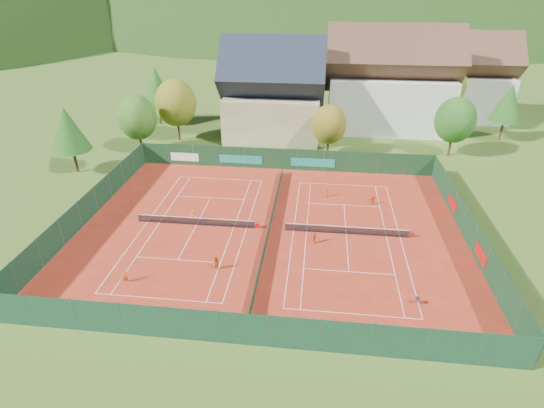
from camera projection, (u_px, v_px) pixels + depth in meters
The scene contains 32 objects.
ground at pixel (270, 230), 44.88m from camera, with size 600.00×600.00×0.00m, color #39591B.
clay_pad at pixel (270, 229), 44.87m from camera, with size 40.00×32.00×0.01m, color #A32918.
court_markings_left at pixel (196, 225), 45.67m from camera, with size 11.03×23.83×0.00m.
court_markings_right at pixel (346, 234), 44.06m from camera, with size 11.03×23.83×0.00m.
tennis_net_left at pixel (197, 221), 45.42m from camera, with size 13.30×0.10×1.02m.
tennis_net_right at pixel (348, 230), 43.81m from camera, with size 13.30×0.10×1.02m.
court_divider at pixel (270, 225), 44.64m from camera, with size 0.03×28.80×1.00m.
fence_north at pixel (280, 159), 58.20m from camera, with size 40.00×0.10×3.00m.
fence_south at pixel (243, 329), 30.17m from camera, with size 40.00×0.04×3.00m.
fence_west at pixel (88, 207), 46.17m from camera, with size 0.04×32.00×3.00m.
fence_east at pixel (469, 229), 42.20m from camera, with size 0.09×32.00×3.00m.
chalet at pixel (273, 96), 68.26m from camera, with size 16.20×12.00×16.00m.
hotel_block_a at pixel (390, 86), 71.23m from camera, with size 21.60×11.00×17.25m.
hotel_block_b at pixel (462, 82), 77.18m from camera, with size 17.28×10.00×15.50m.
tree_west_front at pixel (137, 118), 62.01m from camera, with size 5.72×5.72×8.69m.
tree_west_mid at pixel (176, 103), 66.53m from camera, with size 6.44×6.44×9.78m.
tree_west_back at pixel (156, 86), 73.81m from camera, with size 5.60×5.60×10.00m.
tree_center at pixel (329, 125), 61.26m from camera, with size 5.01×5.01×7.60m.
tree_east_front at pixel (455, 120), 60.88m from camera, with size 5.72×5.72×8.69m.
tree_east_mid at pixel (509, 103), 66.55m from camera, with size 5.04×5.04×9.00m.
tree_west_side at pixel (68, 129), 55.30m from camera, with size 5.04×5.04×9.00m.
tree_east_back at pixel (444, 86), 74.02m from camera, with size 7.15×7.15×10.86m.
mountain_backdrop at pixel (360, 91), 264.95m from camera, with size 820.00×530.00×242.00m.
ball_hopper at pixel (418, 299), 34.37m from camera, with size 0.34×0.34×0.80m.
loose_ball_0 at pixel (149, 259), 40.14m from camera, with size 0.07×0.07×0.07m, color #CCD833.
loose_ball_1 at pixel (322, 317), 33.34m from camera, with size 0.07×0.07×0.07m, color #CCD833.
player_left_near at pixel (125, 276), 36.89m from camera, with size 0.48×0.31×1.31m, color #D75B13.
player_left_mid at pixel (216, 263), 38.42m from camera, with size 0.67×0.52×1.38m, color #CB4A12.
player_left_far at pixel (193, 216), 45.97m from camera, with size 0.87×0.50×1.35m, color orange.
player_right_near at pixel (315, 238), 42.30m from camera, with size 0.75×0.31×1.27m, color #D95B13.
player_right_far_a at pixel (326, 192), 51.15m from camera, with size 0.62×0.40×1.26m, color #CF5012.
player_right_far_b at pixel (373, 200), 49.53m from camera, with size 1.11×0.35×1.20m, color orange.
Camera 1 is at (4.60, -37.93, 23.69)m, focal length 28.00 mm.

